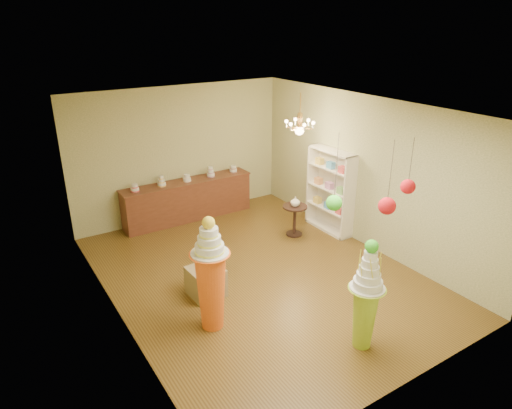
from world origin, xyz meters
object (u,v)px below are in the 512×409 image
pedestal_green (365,304)px  pedestal_orange (211,282)px  round_table (295,216)px  sideboard (188,199)px

pedestal_green → pedestal_orange: pedestal_orange is taller
pedestal_green → round_table: size_ratio=2.51×
pedestal_green → round_table: pedestal_green is taller
pedestal_orange → sideboard: bearing=70.0°
pedestal_green → round_table: bearing=68.1°
sideboard → round_table: bearing=-52.4°
pedestal_green → sideboard: 5.38m
pedestal_green → sideboard: pedestal_green is taller
pedestal_orange → sideboard: pedestal_orange is taller
pedestal_green → pedestal_orange: size_ratio=0.93×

